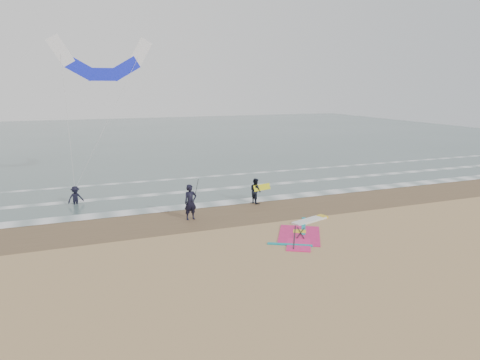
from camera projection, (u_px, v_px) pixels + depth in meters
name	position (u px, v px, depth m)	size (l,w,h in m)	color
ground	(281.00, 247.00, 20.02)	(120.00, 120.00, 0.00)	tan
sea_water	(137.00, 137.00, 63.76)	(120.00, 80.00, 0.02)	#47605E
wet_sand_band	(236.00, 212.00, 25.49)	(120.00, 5.00, 0.01)	brown
foam_waterline	(214.00, 195.00, 29.53)	(120.00, 9.15, 0.02)	white
windsurf_rig	(303.00, 231.00, 22.13)	(4.99, 4.73, 0.12)	white
person_standing	(190.00, 202.00, 23.94)	(0.74, 0.48, 2.02)	black
person_walking	(256.00, 191.00, 27.36)	(0.79, 0.62, 1.63)	black
person_wading	(75.00, 193.00, 27.04)	(1.00, 0.57, 1.55)	black
held_pole	(195.00, 194.00, 23.94)	(0.17, 0.86, 1.82)	black
carried_kiteboard	(262.00, 187.00, 27.37)	(1.30, 0.51, 0.39)	yellow
surf_kite	(102.00, 63.00, 27.95)	(6.63, 2.08, 9.61)	white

